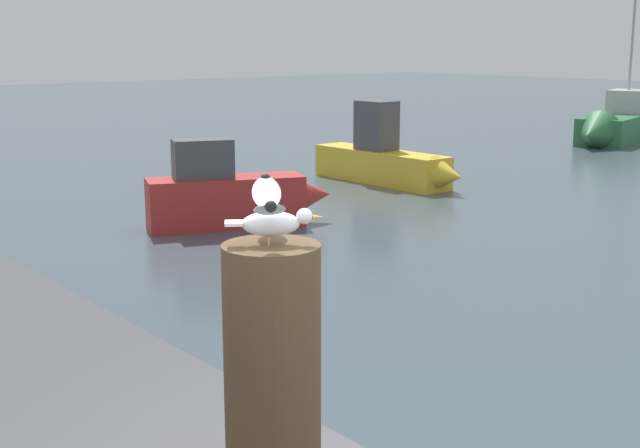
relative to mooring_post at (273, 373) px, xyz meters
name	(u,v)px	position (x,y,z in m)	size (l,w,h in m)	color
mooring_post	(273,373)	(0.00, 0.00, 0.00)	(0.40, 0.40, 1.07)	#4C3823
seagull	(271,214)	(0.00, 0.00, 0.66)	(0.61, 0.47, 0.24)	tan
boat_green	(614,126)	(-12.25, 22.02, -1.25)	(2.85, 5.68, 4.98)	#2D6B3D
boat_red	(235,195)	(-9.37, 6.05, -1.24)	(1.85, 3.21, 1.50)	#B72D28
boat_yellow	(388,160)	(-10.96, 11.14, -1.24)	(4.14, 0.84, 1.80)	yellow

